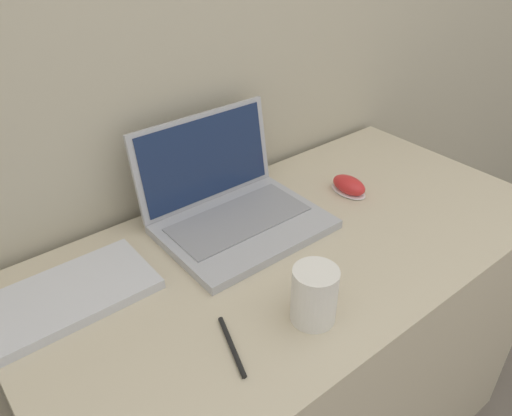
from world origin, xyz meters
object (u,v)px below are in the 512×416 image
Objects in this scene: laptop at (231,204)px; computer_mouse at (349,186)px; drink_cup at (314,294)px; external_keyboard at (55,302)px; pen at (232,346)px.

computer_mouse is (0.31, -0.08, -0.03)m from laptop.
laptop is 0.35m from drink_cup.
laptop reaches higher than computer_mouse.
drink_cup is (-0.07, -0.34, 0.01)m from laptop.
drink_cup is at bearing -42.47° from external_keyboard.
external_keyboard reaches higher than pen.
drink_cup reaches higher than pen.
laptop reaches higher than drink_cup.
pen is at bearing -55.72° from external_keyboard.
laptop is 0.42m from external_keyboard.
external_keyboard is at bearing 137.53° from drink_cup.
external_keyboard is 2.85× the size of pen.
computer_mouse reaches higher than pen.
computer_mouse reaches higher than external_keyboard.
computer_mouse is at bearing 34.28° from drink_cup.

